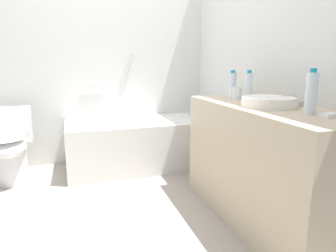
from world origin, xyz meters
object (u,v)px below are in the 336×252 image
object	(u,v)px
soap_dish	(330,115)
toilet	(11,148)
water_bottle_2	(311,93)
drinking_glass_2	(233,93)
sink_faucet	(294,100)
sink_basin	(268,102)
bathtub	(141,142)
water_bottle_1	(232,85)
drinking_glass_1	(237,93)
water_bottle_0	(249,86)

from	to	relation	value
soap_dish	toilet	bearing A→B (deg)	136.48
toilet	water_bottle_2	world-z (taller)	water_bottle_2
water_bottle_2	drinking_glass_2	bearing A→B (deg)	91.71
water_bottle_2	sink_faucet	bearing A→B (deg)	63.11
toilet	soap_dish	size ratio (longest dim) A/B	7.80
sink_basin	drinking_glass_2	bearing A→B (deg)	88.39
bathtub	soap_dish	xyz separation A→B (m)	(0.62, -1.83, 0.57)
toilet	water_bottle_1	size ratio (longest dim) A/B	3.20
water_bottle_1	water_bottle_2	distance (m)	0.87
toilet	sink_faucet	xyz separation A→B (m)	(1.99, -1.35, 0.53)
drinking_glass_1	toilet	bearing A→B (deg)	151.44
water_bottle_2	soap_dish	distance (m)	0.15
sink_basin	water_bottle_2	distance (m)	0.33
sink_faucet	water_bottle_0	world-z (taller)	water_bottle_0
water_bottle_1	water_bottle_2	xyz separation A→B (m)	(-0.01, -0.87, 0.02)
toilet	drinking_glass_2	bearing A→B (deg)	62.93
soap_dish	water_bottle_2	bearing A→B (deg)	111.87
drinking_glass_1	sink_faucet	bearing A→B (deg)	-61.75
bathtub	drinking_glass_2	world-z (taller)	bathtub
drinking_glass_2	bathtub	bearing A→B (deg)	120.75
sink_basin	drinking_glass_2	world-z (taller)	drinking_glass_2
sink_basin	water_bottle_1	world-z (taller)	water_bottle_1
toilet	water_bottle_2	bearing A→B (deg)	46.40
drinking_glass_1	bathtub	bearing A→B (deg)	117.56
bathtub	soap_dish	bearing A→B (deg)	-71.28
sink_faucet	drinking_glass_1	size ratio (longest dim) A/B	1.53
bathtub	water_bottle_0	bearing A→B (deg)	-61.94
toilet	drinking_glass_2	size ratio (longest dim) A/B	7.73
toilet	soap_dish	xyz separation A→B (m)	(1.87, -1.77, 0.50)
drinking_glass_2	sink_faucet	bearing A→B (deg)	-68.67
toilet	drinking_glass_2	distance (m)	2.07
water_bottle_0	water_bottle_2	distance (m)	0.63
sink_faucet	water_bottle_1	distance (m)	0.58
toilet	water_bottle_2	size ratio (longest dim) A/B	2.80
bathtub	drinking_glass_2	distance (m)	1.24
bathtub	sink_basin	world-z (taller)	bathtub
soap_dish	sink_basin	bearing A→B (deg)	100.52
water_bottle_2	drinking_glass_2	world-z (taller)	water_bottle_2
bathtub	water_bottle_1	bearing A→B (deg)	-55.32
sink_basin	soap_dish	size ratio (longest dim) A/B	3.81
water_bottle_0	drinking_glass_2	world-z (taller)	water_bottle_0
drinking_glass_1	soap_dish	size ratio (longest dim) A/B	1.10
water_bottle_2	soap_dish	world-z (taller)	water_bottle_2
toilet	drinking_glass_1	bearing A→B (deg)	60.29
toilet	sink_faucet	size ratio (longest dim) A/B	4.62
drinking_glass_2	soap_dish	size ratio (longest dim) A/B	1.01
water_bottle_1	drinking_glass_2	distance (m)	0.10
soap_dish	water_bottle_1	bearing A→B (deg)	91.71
water_bottle_0	water_bottle_1	distance (m)	0.25
water_bottle_0	soap_dish	size ratio (longest dim) A/B	2.51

